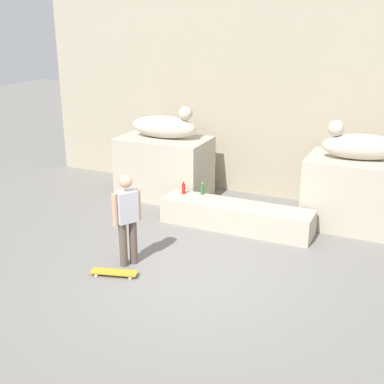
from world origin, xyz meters
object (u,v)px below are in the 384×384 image
statue_reclining_left (165,126)px  bottle_red (183,188)px  skateboard (114,272)px  bottle_green (202,190)px  skater (127,216)px  statue_reclining_right (361,146)px

statue_reclining_left → bottle_red: (0.94, -1.00, -1.09)m
statue_reclining_left → skateboard: (1.00, -3.90, -1.67)m
statue_reclining_left → bottle_green: bearing=-36.4°
statue_reclining_left → skater: size_ratio=0.98×
bottle_green → skateboard: bearing=-96.0°
bottle_red → bottle_green: size_ratio=1.15×
statue_reclining_left → bottle_red: 1.75m
statue_reclining_left → bottle_red: size_ratio=5.54×
statue_reclining_left → skateboard: statue_reclining_left is taller
statue_reclining_right → bottle_red: (-3.45, -0.99, -1.09)m
statue_reclining_right → skateboard: statue_reclining_right is taller
skater → skateboard: skater is taller
skater → skateboard: size_ratio=2.03×
statue_reclining_left → statue_reclining_right: size_ratio=0.97×
skater → skateboard: (-0.01, -0.47, -0.86)m
statue_reclining_right → bottle_red: 3.75m
skater → skateboard: bearing=30.2°
statue_reclining_left → bottle_green: 1.92m
bottle_red → bottle_green: 0.41m
skater → bottle_red: bearing=-146.6°
bottle_red → bottle_green: bearing=21.0°
skateboard → statue_reclining_right: bearing=-146.4°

